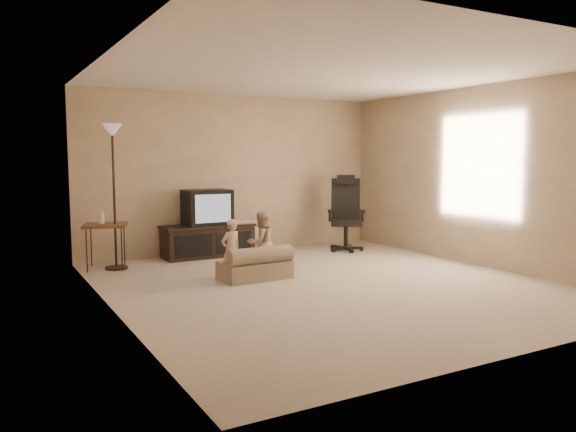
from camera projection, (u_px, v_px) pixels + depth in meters
name	position (u px, v px, depth m)	size (l,w,h in m)	color
floor	(328.00, 284.00, 6.72)	(5.50, 5.50, 0.00)	#C1AF99
room_shell	(329.00, 157.00, 6.56)	(5.50, 5.50, 5.50)	silver
tv_stand	(208.00, 229.00, 8.57)	(1.45, 0.55, 1.03)	black
office_chair	(346.00, 223.00, 9.15)	(0.78, 0.78, 1.23)	black
side_table	(105.00, 225.00, 7.60)	(0.69, 0.69, 0.83)	brown
floor_lamp	(113.00, 164.00, 7.49)	(0.30, 0.30, 1.96)	black
child_sofa	(256.00, 266.00, 6.98)	(0.89, 0.53, 0.42)	gray
toddler_left	(231.00, 250.00, 6.88)	(0.28, 0.20, 0.77)	#D3AC84
toddler_right	(261.00, 243.00, 7.29)	(0.40, 0.22, 0.82)	#D3AC84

